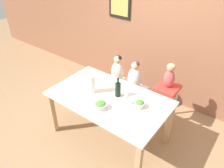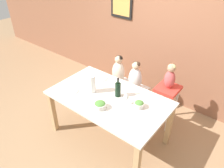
% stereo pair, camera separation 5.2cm
% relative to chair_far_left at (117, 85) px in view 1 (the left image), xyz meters
% --- Properties ---
extents(ground_plane, '(14.00, 14.00, 0.00)m').
position_rel_chair_far_left_xyz_m(ground_plane, '(0.40, -0.76, -0.38)').
color(ground_plane, '#9E7A56').
extents(wall_back, '(10.00, 0.09, 2.70)m').
position_rel_chair_far_left_xyz_m(wall_back, '(0.40, 0.68, 0.97)').
color(wall_back, '#8E5B42').
rests_on(wall_back, ground_plane).
extents(dining_table, '(1.66, 0.97, 0.75)m').
position_rel_chair_far_left_xyz_m(dining_table, '(0.40, -0.76, 0.28)').
color(dining_table, silver).
rests_on(dining_table, ground_plane).
extents(chair_far_left, '(0.38, 0.41, 0.45)m').
position_rel_chair_far_left_xyz_m(chair_far_left, '(0.00, 0.00, 0.00)').
color(chair_far_left, silver).
rests_on(chair_far_left, ground_plane).
extents(chair_far_center, '(0.38, 0.41, 0.45)m').
position_rel_chair_far_left_xyz_m(chair_far_center, '(0.35, 0.00, 0.00)').
color(chair_far_center, silver).
rests_on(chair_far_center, ground_plane).
extents(chair_right_highchair, '(0.33, 0.35, 0.73)m').
position_rel_chair_far_left_xyz_m(chair_right_highchair, '(0.93, -0.00, 0.19)').
color(chair_right_highchair, silver).
rests_on(chair_right_highchair, ground_plane).
extents(person_child_left, '(0.24, 0.19, 0.52)m').
position_rel_chair_far_left_xyz_m(person_child_left, '(0.00, 0.00, 0.32)').
color(person_child_left, beige).
rests_on(person_child_left, chair_far_left).
extents(person_child_center, '(0.24, 0.19, 0.52)m').
position_rel_chair_far_left_xyz_m(person_child_center, '(0.35, 0.00, 0.32)').
color(person_child_center, silver).
rests_on(person_child_center, chair_far_center).
extents(person_baby_right, '(0.16, 0.13, 0.39)m').
position_rel_chair_far_left_xyz_m(person_baby_right, '(0.93, 0.00, 0.56)').
color(person_baby_right, '#C64C4C').
rests_on(person_baby_right, chair_right_highchair).
extents(wine_bottle, '(0.08, 0.08, 0.29)m').
position_rel_chair_far_left_xyz_m(wine_bottle, '(0.48, -0.66, 0.49)').
color(wine_bottle, black).
rests_on(wine_bottle, dining_table).
extents(paper_towel_roll, '(0.11, 0.11, 0.27)m').
position_rel_chair_far_left_xyz_m(paper_towel_roll, '(0.13, -0.81, 0.51)').
color(paper_towel_roll, white).
rests_on(paper_towel_roll, dining_table).
extents(wine_glass_near, '(0.07, 0.07, 0.17)m').
position_rel_chair_far_left_xyz_m(wine_glass_near, '(0.68, -0.75, 0.49)').
color(wine_glass_near, white).
rests_on(wine_glass_near, dining_table).
extents(salad_bowl_large, '(0.16, 0.16, 0.09)m').
position_rel_chair_far_left_xyz_m(salad_bowl_large, '(0.46, -1.01, 0.42)').
color(salad_bowl_large, silver).
rests_on(salad_bowl_large, dining_table).
extents(salad_bowl_small, '(0.14, 0.14, 0.09)m').
position_rel_chair_far_left_xyz_m(salad_bowl_small, '(0.85, -0.69, 0.42)').
color(salad_bowl_small, silver).
rests_on(salad_bowl_small, dining_table).
extents(dinner_plate_front_left, '(0.20, 0.20, 0.01)m').
position_rel_chair_far_left_xyz_m(dinner_plate_front_left, '(-0.11, -1.00, 0.38)').
color(dinner_plate_front_left, silver).
rests_on(dinner_plate_front_left, dining_table).
extents(dinner_plate_back_left, '(0.20, 0.20, 0.01)m').
position_rel_chair_far_left_xyz_m(dinner_plate_back_left, '(0.00, -0.46, 0.38)').
color(dinner_plate_back_left, silver).
rests_on(dinner_plate_back_left, dining_table).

